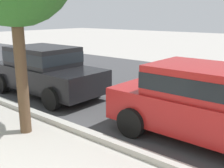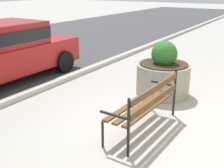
% 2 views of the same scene
% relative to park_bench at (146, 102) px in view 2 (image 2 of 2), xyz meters
% --- Properties ---
extents(ground_plane, '(80.00, 80.00, 0.00)m').
position_rel_park_bench_xyz_m(ground_plane, '(0.20, 0.20, -0.54)').
color(ground_plane, '#ADA8A0').
extents(curb_stone, '(60.00, 0.20, 0.12)m').
position_rel_park_bench_xyz_m(curb_stone, '(0.20, 3.10, -0.48)').
color(curb_stone, '#B2AFA8').
rests_on(curb_stone, ground).
extents(park_bench, '(1.82, 0.59, 0.95)m').
position_rel_park_bench_xyz_m(park_bench, '(0.00, 0.00, 0.00)').
color(park_bench, brown).
rests_on(park_bench, ground).
extents(concrete_planter, '(1.24, 1.24, 1.28)m').
position_rel_park_bench_xyz_m(concrete_planter, '(1.86, 0.46, -0.07)').
color(concrete_planter, gray).
rests_on(concrete_planter, ground).
extents(parked_car_red, '(4.11, 1.94, 1.56)m').
position_rel_park_bench_xyz_m(parked_car_red, '(0.64, 4.52, 0.30)').
color(parked_car_red, '#B21E1E').
rests_on(parked_car_red, ground).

